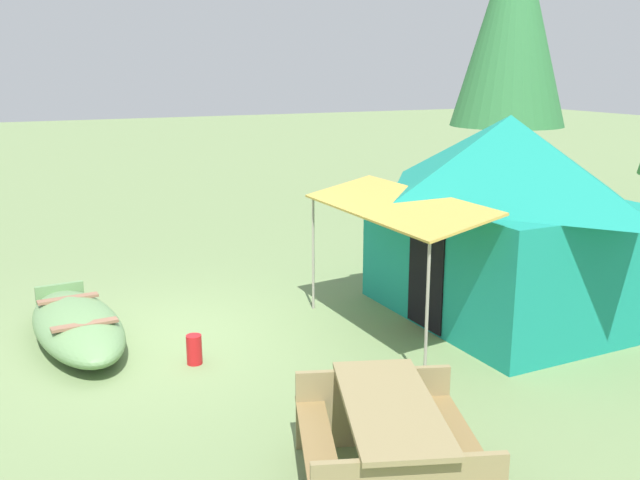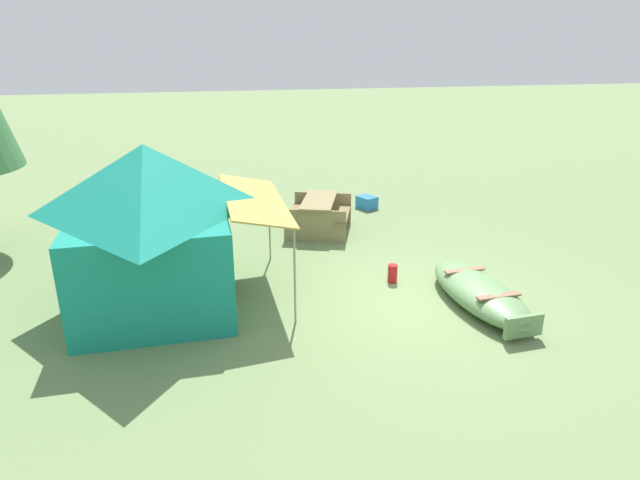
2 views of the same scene
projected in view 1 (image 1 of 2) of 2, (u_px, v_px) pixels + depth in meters
name	position (u px, v px, depth m)	size (l,w,h in m)	color
ground_plane	(172.00, 341.00, 9.05)	(80.00, 80.00, 0.00)	#6E8653
beached_rowboat	(77.00, 325.00, 8.92)	(2.84, 1.23, 0.48)	#638A55
canvas_cabin_tent	(504.00, 215.00, 9.63)	(3.72, 3.78, 2.81)	#178977
picnic_table	(389.00, 437.00, 5.74)	(2.07, 1.90, 0.80)	#8B7A50
fuel_can	(194.00, 350.00, 8.32)	(0.18, 0.18, 0.36)	red
pine_tree_back_right	(513.00, 20.00, 16.87)	(2.78, 2.78, 7.04)	brown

